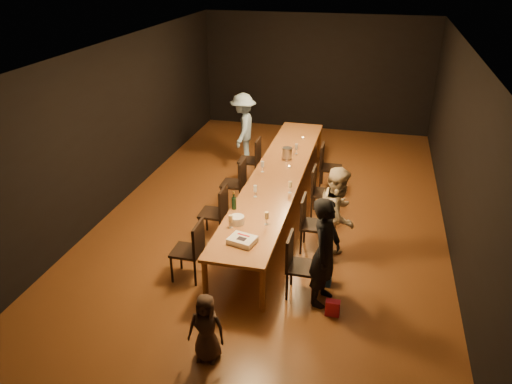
% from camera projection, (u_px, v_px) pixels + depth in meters
% --- Properties ---
extents(ground, '(10.00, 10.00, 0.00)m').
position_uv_depth(ground, '(277.00, 210.00, 9.36)').
color(ground, '#4E2C13').
rests_on(ground, ground).
extents(room_shell, '(6.04, 10.04, 3.02)m').
position_uv_depth(room_shell, '(279.00, 102.00, 8.46)').
color(room_shell, black).
rests_on(room_shell, ground).
extents(table, '(0.90, 6.00, 0.75)m').
position_uv_depth(table, '(278.00, 176.00, 9.06)').
color(table, brown).
rests_on(table, ground).
extents(chair_right_0, '(0.42, 0.42, 0.93)m').
position_uv_depth(chair_right_0, '(303.00, 266.00, 6.88)').
color(chair_right_0, black).
rests_on(chair_right_0, ground).
extents(chair_right_1, '(0.42, 0.42, 0.93)m').
position_uv_depth(chair_right_1, '(314.00, 225.00, 7.93)').
color(chair_right_1, black).
rests_on(chair_right_1, ground).
extents(chair_right_2, '(0.42, 0.42, 0.93)m').
position_uv_depth(chair_right_2, '(324.00, 193.00, 8.98)').
color(chair_right_2, black).
rests_on(chair_right_2, ground).
extents(chair_right_3, '(0.42, 0.42, 0.93)m').
position_uv_depth(chair_right_3, '(331.00, 167.00, 10.02)').
color(chair_right_3, black).
rests_on(chair_right_3, ground).
extents(chair_left_0, '(0.42, 0.42, 0.93)m').
position_uv_depth(chair_left_0, '(187.00, 250.00, 7.25)').
color(chair_left_0, black).
rests_on(chair_left_0, ground).
extents(chair_left_1, '(0.42, 0.42, 0.93)m').
position_uv_depth(chair_left_1, '(213.00, 212.00, 8.29)').
color(chair_left_1, black).
rests_on(chair_left_1, ground).
extents(chair_left_2, '(0.42, 0.42, 0.93)m').
position_uv_depth(chair_left_2, '(233.00, 183.00, 9.34)').
color(chair_left_2, black).
rests_on(chair_left_2, ground).
extents(chair_left_3, '(0.42, 0.42, 0.93)m').
position_uv_depth(chair_left_3, '(249.00, 160.00, 10.39)').
color(chair_left_3, black).
rests_on(chair_left_3, ground).
extents(woman_birthday, '(0.49, 0.64, 1.57)m').
position_uv_depth(woman_birthday, '(325.00, 252.00, 6.61)').
color(woman_birthday, black).
rests_on(woman_birthday, ground).
extents(woman_tan, '(0.75, 0.87, 1.55)m').
position_uv_depth(woman_tan, '(338.00, 215.00, 7.56)').
color(woman_tan, beige).
rests_on(woman_tan, ground).
extents(man_blue, '(0.69, 1.08, 1.58)m').
position_uv_depth(man_blue, '(243.00, 128.00, 11.22)').
color(man_blue, '#88ADD2').
rests_on(man_blue, ground).
extents(child, '(0.45, 0.31, 0.89)m').
position_uv_depth(child, '(206.00, 328.00, 5.78)').
color(child, '#392820').
rests_on(child, ground).
extents(gift_bag_red, '(0.19, 0.10, 0.23)m').
position_uv_depth(gift_bag_red, '(333.00, 308.00, 6.62)').
color(gift_bag_red, '#C51D3E').
rests_on(gift_bag_red, ground).
extents(gift_bag_blue, '(0.27, 0.18, 0.33)m').
position_uv_depth(gift_bag_blue, '(323.00, 274.00, 7.23)').
color(gift_bag_blue, '#24559C').
rests_on(gift_bag_blue, ground).
extents(birthday_cake, '(0.42, 0.36, 0.09)m').
position_uv_depth(birthday_cake, '(242.00, 240.00, 6.87)').
color(birthday_cake, white).
rests_on(birthday_cake, table).
extents(plate_stack, '(0.27, 0.27, 0.12)m').
position_uv_depth(plate_stack, '(237.00, 220.00, 7.35)').
color(plate_stack, white).
rests_on(plate_stack, table).
extents(champagne_bottle, '(0.09, 0.09, 0.30)m').
position_uv_depth(champagne_bottle, '(234.00, 200.00, 7.73)').
color(champagne_bottle, black).
rests_on(champagne_bottle, table).
extents(ice_bucket, '(0.20, 0.20, 0.21)m').
position_uv_depth(ice_bucket, '(287.00, 153.00, 9.66)').
color(ice_bucket, '#A5A5A9').
rests_on(ice_bucket, table).
extents(wineglass_0, '(0.06, 0.06, 0.21)m').
position_uv_depth(wineglass_0, '(231.00, 221.00, 7.23)').
color(wineglass_0, beige).
rests_on(wineglass_0, table).
extents(wineglass_1, '(0.06, 0.06, 0.21)m').
position_uv_depth(wineglass_1, '(267.00, 218.00, 7.31)').
color(wineglass_1, beige).
rests_on(wineglass_1, table).
extents(wineglass_2, '(0.06, 0.06, 0.21)m').
position_uv_depth(wineglass_2, '(255.00, 191.00, 8.14)').
color(wineglass_2, silver).
rests_on(wineglass_2, table).
extents(wineglass_3, '(0.06, 0.06, 0.21)m').
position_uv_depth(wineglass_3, '(290.00, 187.00, 8.28)').
color(wineglass_3, beige).
rests_on(wineglass_3, table).
extents(wineglass_4, '(0.06, 0.06, 0.21)m').
position_uv_depth(wineglass_4, '(262.00, 167.00, 9.06)').
color(wineglass_4, silver).
rests_on(wineglass_4, table).
extents(wineglass_5, '(0.06, 0.06, 0.21)m').
position_uv_depth(wineglass_5, '(296.00, 149.00, 9.87)').
color(wineglass_5, silver).
rests_on(wineglass_5, table).
extents(tealight_near, '(0.05, 0.05, 0.03)m').
position_uv_depth(tealight_near, '(254.00, 239.00, 6.95)').
color(tealight_near, '#B2B7B2').
rests_on(tealight_near, table).
extents(tealight_mid, '(0.05, 0.05, 0.03)m').
position_uv_depth(tealight_mid, '(289.00, 167.00, 9.28)').
color(tealight_mid, '#B2B7B2').
rests_on(tealight_mid, table).
extents(tealight_far, '(0.05, 0.05, 0.03)m').
position_uv_depth(tealight_far, '(303.00, 138.00, 10.71)').
color(tealight_far, '#B2B7B2').
rests_on(tealight_far, table).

